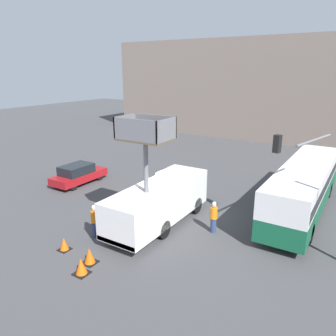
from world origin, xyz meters
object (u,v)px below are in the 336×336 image
traffic_cone_near_truck (89,256)px  parked_car_curbside (78,174)px  traffic_light_pole (320,174)px  road_worker_directing (214,217)px  traffic_cone_mid_road (81,267)px  road_worker_near_truck (95,221)px  traffic_cone_far_side (64,244)px  utility_truck (159,200)px  city_bus (304,185)px

traffic_cone_near_truck → parked_car_curbside: size_ratio=0.17×
traffic_light_pole → road_worker_directing: (-4.75, -0.91, -3.01)m
traffic_light_pole → road_worker_directing: size_ratio=3.21×
road_worker_directing → traffic_cone_mid_road: (-3.23, -6.49, -0.53)m
road_worker_near_truck → traffic_cone_far_side: bearing=94.8°
road_worker_directing → traffic_cone_far_side: road_worker_directing is taller
traffic_light_pole → parked_car_curbside: size_ratio=1.29×
utility_truck → traffic_cone_near_truck: 5.05m
traffic_cone_near_truck → traffic_cone_far_side: size_ratio=1.16×
road_worker_near_truck → parked_car_curbside: bearing=-23.6°
traffic_light_pole → city_bus: bearing=105.6°
traffic_light_pole → road_worker_near_truck: traffic_light_pole is taller
city_bus → parked_car_curbside: (-15.66, -3.54, -1.02)m
traffic_light_pole → traffic_cone_near_truck: bearing=-141.4°
utility_truck → traffic_cone_mid_road: utility_truck is taller
utility_truck → city_bus: size_ratio=0.63×
traffic_cone_near_truck → road_worker_directing: bearing=58.3°
utility_truck → city_bus: (6.51, 6.10, 0.25)m
road_worker_near_truck → road_worker_directing: bearing=-129.8°
city_bus → road_worker_directing: city_bus is taller
traffic_light_pole → traffic_cone_mid_road: size_ratio=7.72×
city_bus → traffic_cone_near_truck: bearing=153.9°
traffic_light_pole → parked_car_curbside: traffic_light_pole is taller
traffic_cone_near_truck → traffic_cone_mid_road: size_ratio=1.00×
road_worker_directing → traffic_cone_far_side: size_ratio=2.79×
road_worker_near_truck → traffic_cone_far_side: road_worker_near_truck is taller
traffic_light_pole → traffic_cone_far_side: size_ratio=8.97×
traffic_light_pole → parked_car_curbside: 17.18m
utility_truck → parked_car_curbside: (-9.15, 2.56, -0.77)m
road_worker_near_truck → parked_car_curbside: road_worker_near_truck is taller
traffic_cone_near_truck → parked_car_curbside: parked_car_curbside is taller
road_worker_directing → parked_car_curbside: 12.25m
traffic_light_pole → traffic_cone_far_side: bearing=-147.5°
city_bus → road_worker_directing: size_ratio=6.66×
utility_truck → traffic_light_pole: 8.26m
utility_truck → traffic_cone_near_truck: size_ratio=10.08×
traffic_cone_near_truck → traffic_cone_mid_road: traffic_cone_mid_road is taller
traffic_light_pole → traffic_cone_mid_road: bearing=-137.1°
city_bus → parked_car_curbside: size_ratio=2.68×
utility_truck → traffic_cone_far_side: bearing=-117.1°
city_bus → road_worker_near_truck: bearing=142.8°
road_worker_directing → traffic_cone_near_truck: road_worker_directing is taller
traffic_cone_near_truck → parked_car_curbside: 11.38m
city_bus → traffic_cone_mid_road: 13.64m
traffic_light_pole → traffic_cone_far_side: traffic_light_pole is taller
road_worker_near_truck → traffic_cone_near_truck: 2.59m
traffic_light_pole → traffic_cone_far_side: (-10.14, -6.45, -3.59)m
utility_truck → traffic_cone_near_truck: (-0.54, -4.88, -1.18)m
parked_car_curbside → traffic_cone_near_truck: bearing=-40.9°
parked_car_curbside → road_worker_directing: bearing=-8.2°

